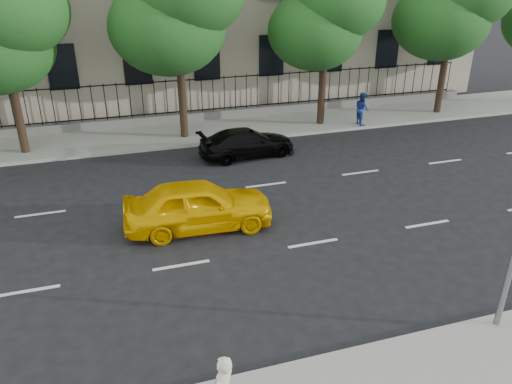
% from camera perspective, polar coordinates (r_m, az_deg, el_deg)
% --- Properties ---
extents(ground, '(120.00, 120.00, 0.00)m').
position_cam_1_polar(ground, '(13.35, 10.87, -11.06)').
color(ground, black).
rests_on(ground, ground).
extents(far_sidewalk, '(60.00, 4.00, 0.15)m').
position_cam_1_polar(far_sidewalk, '(25.20, -3.94, 7.22)').
color(far_sidewalk, gray).
rests_on(far_sidewalk, ground).
extents(lane_markings, '(49.60, 4.62, 0.01)m').
position_cam_1_polar(lane_markings, '(17.02, 3.54, -2.14)').
color(lane_markings, silver).
rests_on(lane_markings, ground).
extents(iron_fence, '(30.00, 0.50, 2.20)m').
position_cam_1_polar(iron_fence, '(26.62, -4.86, 9.46)').
color(iron_fence, slate).
rests_on(iron_fence, far_sidewalk).
extents(tree_d, '(5.34, 4.94, 8.84)m').
position_cam_1_polar(tree_d, '(25.12, 8.01, 20.43)').
color(tree_d, '#382619').
rests_on(tree_d, far_sidewalk).
extents(yellow_taxi, '(4.73, 2.13, 1.58)m').
position_cam_1_polar(yellow_taxi, '(15.72, -6.62, -1.48)').
color(yellow_taxi, '#F5B600').
rests_on(yellow_taxi, ground).
extents(black_sedan, '(4.31, 2.06, 1.21)m').
position_cam_1_polar(black_sedan, '(21.56, -1.02, 5.65)').
color(black_sedan, black).
rests_on(black_sedan, ground).
extents(pedestrian_far, '(0.62, 0.79, 1.63)m').
position_cam_1_polar(pedestrian_far, '(25.94, 12.00, 9.31)').
color(pedestrian_far, navy).
rests_on(pedestrian_far, far_sidewalk).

